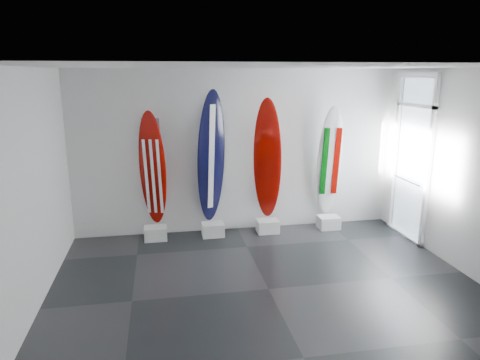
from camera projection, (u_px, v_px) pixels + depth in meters
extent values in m
plane|color=black|center=(268.00, 289.00, 6.12)|extent=(6.00, 6.00, 0.00)
plane|color=white|center=(272.00, 67.00, 5.41)|extent=(6.00, 6.00, 0.00)
plane|color=silver|center=(237.00, 152.00, 8.15)|extent=(6.00, 0.00, 6.00)
plane|color=silver|center=(350.00, 264.00, 3.38)|extent=(6.00, 0.00, 6.00)
plane|color=silver|center=(26.00, 196.00, 5.24)|extent=(0.00, 5.00, 5.00)
plane|color=silver|center=(474.00, 175.00, 6.29)|extent=(0.00, 5.00, 5.00)
cube|color=white|center=(156.00, 233.00, 7.91)|extent=(0.40, 0.30, 0.24)
ellipsoid|color=#890802|center=(153.00, 169.00, 7.72)|extent=(0.54, 0.44, 2.08)
cube|color=white|center=(213.00, 230.00, 8.09)|extent=(0.40, 0.30, 0.24)
ellipsoid|color=black|center=(211.00, 158.00, 7.86)|extent=(0.61, 0.46, 2.42)
cube|color=white|center=(268.00, 226.00, 8.27)|extent=(0.40, 0.30, 0.24)
ellipsoid|color=#890802|center=(267.00, 160.00, 8.06)|extent=(0.60, 0.51, 2.28)
cube|color=white|center=(329.00, 222.00, 8.48)|extent=(0.40, 0.30, 0.24)
ellipsoid|color=white|center=(330.00, 162.00, 8.29)|extent=(0.50, 0.36, 2.12)
cube|color=silver|center=(105.00, 219.00, 7.98)|extent=(0.09, 0.02, 0.13)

